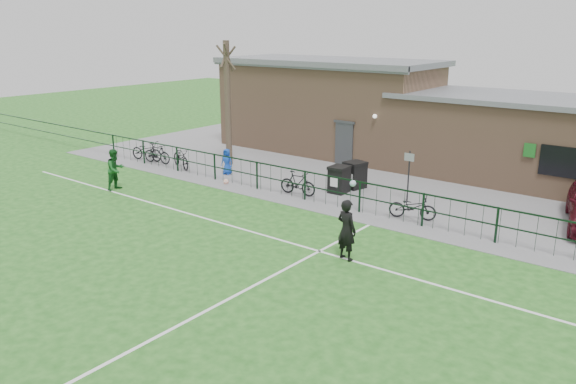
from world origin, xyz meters
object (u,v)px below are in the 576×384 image
Objects in this scene: wheelie_bin_left at (339,180)px; bicycle_e at (413,207)px; bicycle_a at (147,151)px; spectator_child at (227,162)px; bare_tree at (228,104)px; bicycle_d at (298,183)px; bicycle_b at (157,154)px; bicycle_c at (181,158)px; outfield_player at (116,169)px; ball_ground at (226,182)px; wheelie_bin_right at (355,176)px; sign_post at (408,176)px.

bicycle_e is at bearing -20.14° from wheelie_bin_left.
bicycle_a is 5.22m from spectator_child.
bare_tree is 6.73m from bicycle_d.
spectator_child is at bearing -90.71° from bicycle_b.
bicycle_c is 4.26m from outfield_player.
bicycle_a is at bearing -153.33° from bare_tree.
ball_ground is at bearing -107.34° from bicycle_a.
wheelie_bin_right is 10.07m from outfield_player.
bicycle_e is (3.71, -2.18, -0.09)m from wheelie_bin_right.
bicycle_d is 7.69m from outfield_player.
sign_post reaches higher than bicycle_e.
spectator_child is (1.26, -1.48, -2.38)m from bare_tree.
outfield_player reaches higher than bicycle_d.
outfield_player is at bearing 92.90° from bicycle_e.
wheelie_bin_right is 0.65× the size of bicycle_d.
bicycle_a is at bearing 32.39° from outfield_player.
spectator_child reaches higher than ball_ground.
sign_post is 1.67× the size of spectator_child.
spectator_child is (4.27, 0.59, 0.10)m from bicycle_b.
wheelie_bin_left is 0.59× the size of outfield_player.
bare_tree reaches higher than spectator_child.
wheelie_bin_left is at bearing -5.42° from spectator_child.
bicycle_d is at bearing -152.80° from sign_post.
bicycle_a is 1.59× the size of spectator_child.
spectator_child is (5.19, 0.49, 0.10)m from bicycle_a.
bicycle_d is at bearing -133.85° from wheelie_bin_left.
bicycle_c is (2.59, 0.01, -0.00)m from bicycle_a.
sign_post reaches higher than ball_ground.
outfield_player reaches higher than bicycle_b.
outfield_player reaches higher than bicycle_e.
ball_ground is (-4.76, -2.91, -0.43)m from wheelie_bin_right.
wheelie_bin_left is 1.00m from wheelie_bin_right.
bare_tree is at bearing -11.76° from outfield_player.
bicycle_c is (-8.52, -2.13, -0.03)m from wheelie_bin_right.
sign_post is 12.04m from outfield_player.
bicycle_d is 0.93× the size of outfield_player.
bare_tree is 7.58m from wheelie_bin_right.
wheelie_bin_right is at bearing 173.30° from sign_post.
sign_post is at bearing -92.77° from bicycle_a.
bicycle_d is 4.66m from spectator_child.
bare_tree reaches higher than bicycle_b.
bicycle_e is at bearing -59.07° from sign_post.
bicycle_c is 1.17× the size of bicycle_d.
wheelie_bin_right is 0.88× the size of spectator_child.
bicycle_c reaches higher than ball_ground.
wheelie_bin_left is at bearing -166.11° from sign_post.
bicycle_e is (12.23, -0.05, -0.06)m from bicycle_c.
bare_tree is 9.97m from sign_post.
bicycle_c is 1.09× the size of outfield_player.
ball_ground is at bearing -133.92° from wheelie_bin_right.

